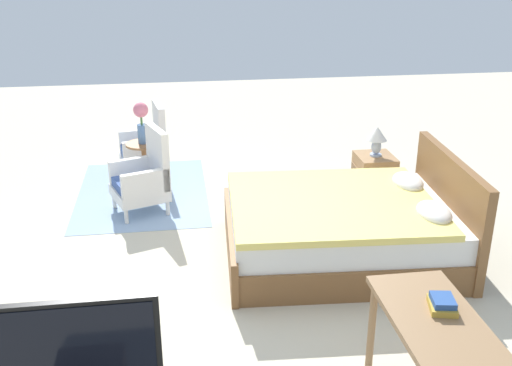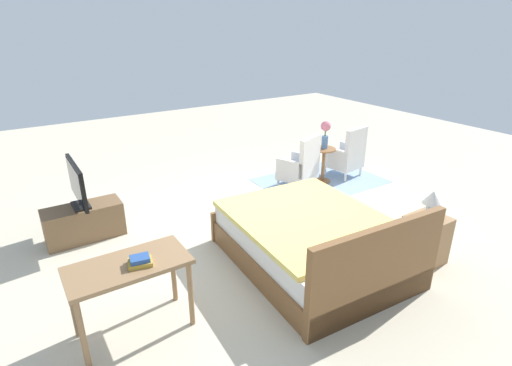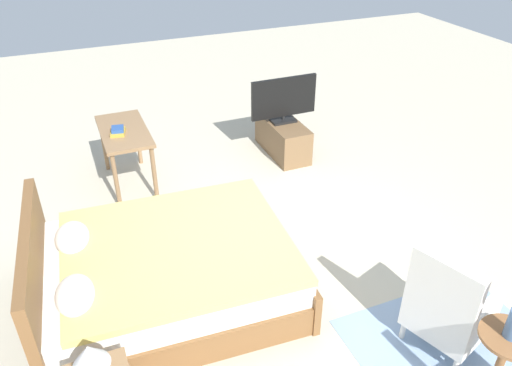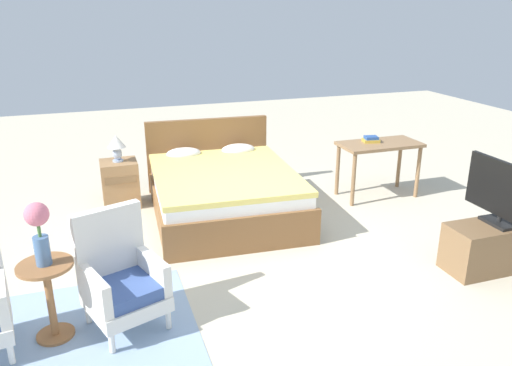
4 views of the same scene
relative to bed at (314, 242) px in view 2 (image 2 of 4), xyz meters
The scene contains 13 objects.
ground_plane 1.09m from the bed, 83.61° to the right, with size 16.00×16.00×0.00m, color beige.
floor_rug 2.68m from the bed, 133.40° to the right, with size 2.10×1.50×0.01m.
bed is the anchor object (origin of this frame).
armchair_by_window_left 3.03m from the bed, 141.72° to the right, with size 0.62×0.62×0.92m.
armchair_by_window_right 2.29m from the bed, 124.90° to the right, with size 0.69×0.69×0.92m.
side_table 2.63m from the bed, 134.08° to the right, with size 0.40×0.40×0.62m.
flower_vase 2.70m from the bed, 134.08° to the right, with size 0.17×0.17×0.48m.
nightstand 1.31m from the bed, 150.03° to the left, with size 0.44×0.41×0.58m.
table_lamp 1.40m from the bed, 150.00° to the left, with size 0.22×0.22×0.33m.
tv_stand 2.97m from the bed, 44.94° to the right, with size 0.96×0.40×0.46m.
tv_flatscreen 3.01m from the bed, 44.91° to the right, with size 0.20×0.88×0.59m.
vanity_desk 2.10m from the bed, ahead, with size 1.04×0.52×0.72m.
book_stack 2.04m from the bed, ahead, with size 0.23×0.20×0.08m.
Camera 2 is at (2.61, 4.02, 2.67)m, focal length 28.00 mm.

